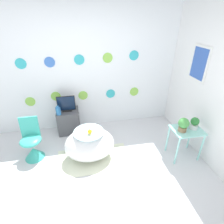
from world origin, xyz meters
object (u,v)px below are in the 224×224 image
potted_plant_right (194,123)px  chair (32,146)px  bathtub (90,144)px  tv (66,104)px  potted_plant_left (183,124)px  vase (58,111)px

potted_plant_right → chair: bearing=170.6°
bathtub → chair: bearing=168.9°
tv → potted_plant_left: bearing=-31.7°
chair → tv: 1.02m
bathtub → potted_plant_left: 1.63m
chair → potted_plant_left: (2.55, -0.49, 0.46)m
tv → potted_plant_right: size_ratio=1.73×
vase → potted_plant_right: size_ratio=0.89×
vase → potted_plant_right: (2.32, -1.03, 0.07)m
tv → potted_plant_right: tv is taller
chair → vase: bearing=51.2°
potted_plant_left → potted_plant_right: (0.23, 0.03, -0.03)m
chair → potted_plant_right: 2.84m
chair → tv: bearing=48.5°
chair → vase: chair is taller
bathtub → potted_plant_left: (1.55, -0.29, 0.42)m
tv → potted_plant_left: size_ratio=1.50×
potted_plant_left → potted_plant_right: potted_plant_left is taller
vase → potted_plant_left: (2.09, -1.06, 0.10)m
tv → potted_plant_left: 2.27m
chair → potted_plant_left: 2.63m
bathtub → potted_plant_left: bearing=-10.8°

